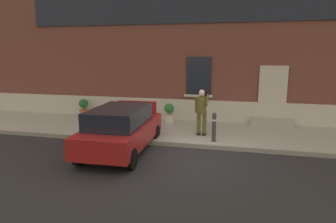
# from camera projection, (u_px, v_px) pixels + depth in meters

# --- Properties ---
(ground_plane) EXTENTS (80.00, 80.00, 0.00)m
(ground_plane) POSITION_uv_depth(u_px,v_px,m) (186.00, 157.00, 9.35)
(ground_plane) COLOR #232326
(sidewalk) EXTENTS (24.00, 3.60, 0.15)m
(sidewalk) POSITION_uv_depth(u_px,v_px,m) (198.00, 132.00, 12.01)
(sidewalk) COLOR #99968E
(sidewalk) RESTS_ON ground
(curb_edge) EXTENTS (24.00, 0.12, 0.15)m
(curb_edge) POSITION_uv_depth(u_px,v_px,m) (191.00, 145.00, 10.24)
(curb_edge) COLOR gray
(curb_edge) RESTS_ON ground
(building_facade) EXTENTS (24.00, 1.52, 7.50)m
(building_facade) POSITION_uv_depth(u_px,v_px,m) (207.00, 42.00, 13.68)
(building_facade) COLOR brown
(building_facade) RESTS_ON ground
(entrance_stoop) EXTENTS (1.73, 0.64, 0.32)m
(entrance_stoop) POSITION_uv_depth(u_px,v_px,m) (271.00, 122.00, 12.76)
(entrance_stoop) COLOR #9E998E
(entrance_stoop) RESTS_ON sidewalk
(hatchback_car_red) EXTENTS (1.90, 4.12, 1.50)m
(hatchback_car_red) POSITION_uv_depth(u_px,v_px,m) (121.00, 128.00, 9.68)
(hatchback_car_red) COLOR maroon
(hatchback_car_red) RESTS_ON ground
(bollard_near_person) EXTENTS (0.15, 0.15, 1.04)m
(bollard_near_person) POSITION_uv_depth(u_px,v_px,m) (214.00, 126.00, 10.33)
(bollard_near_person) COLOR #333338
(bollard_near_person) RESTS_ON sidewalk
(bollard_far_left) EXTENTS (0.15, 0.15, 1.04)m
(bollard_far_left) POSITION_uv_depth(u_px,v_px,m) (124.00, 121.00, 11.10)
(bollard_far_left) COLOR #333338
(bollard_far_left) RESTS_ON sidewalk
(person_on_phone) EXTENTS (0.51, 0.49, 1.75)m
(person_on_phone) POSITION_uv_depth(u_px,v_px,m) (202.00, 109.00, 11.02)
(person_on_phone) COLOR #514C1E
(person_on_phone) RESTS_ON sidewalk
(planter_terracotta) EXTENTS (0.44, 0.44, 0.86)m
(planter_terracotta) POSITION_uv_depth(u_px,v_px,m) (84.00, 107.00, 14.53)
(planter_terracotta) COLOR #B25B38
(planter_terracotta) RESTS_ON sidewalk
(planter_charcoal) EXTENTS (0.44, 0.44, 0.86)m
(planter_charcoal) POSITION_uv_depth(u_px,v_px,m) (125.00, 109.00, 13.97)
(planter_charcoal) COLOR #2D2D30
(planter_charcoal) RESTS_ON sidewalk
(planter_cream) EXTENTS (0.44, 0.44, 0.86)m
(planter_cream) POSITION_uv_depth(u_px,v_px,m) (169.00, 112.00, 13.30)
(planter_cream) COLOR beige
(planter_cream) RESTS_ON sidewalk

